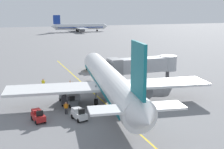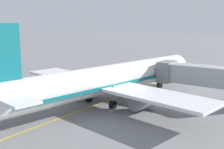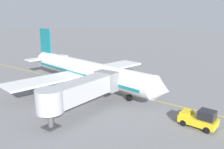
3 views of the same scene
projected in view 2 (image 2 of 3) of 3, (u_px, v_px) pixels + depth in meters
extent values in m
plane|color=slate|center=(99.00, 104.00, 37.75)|extent=(400.00, 400.00, 0.00)
cube|color=gold|center=(99.00, 104.00, 37.75)|extent=(0.24, 80.00, 0.01)
cylinder|color=white|center=(111.00, 79.00, 37.80)|extent=(8.49, 32.19, 3.70)
cube|color=#14707A|center=(111.00, 82.00, 37.89)|extent=(8.14, 29.67, 0.44)
cone|color=white|center=(180.00, 65.00, 49.83)|extent=(3.95, 2.92, 3.63)
cube|color=black|center=(175.00, 62.00, 48.45)|extent=(2.91, 1.51, 0.60)
cube|color=white|center=(106.00, 84.00, 37.23)|extent=(30.44, 9.67, 0.36)
cylinder|color=gray|center=(84.00, 86.00, 41.81)|extent=(2.46, 3.47, 2.00)
cylinder|color=gray|center=(142.00, 101.00, 34.22)|extent=(2.46, 3.47, 2.00)
cube|color=white|center=(3.00, 95.00, 27.35)|extent=(10.28, 4.08, 0.24)
cylinder|color=black|center=(160.00, 85.00, 46.15)|extent=(0.61, 1.16, 1.10)
cylinder|color=gray|center=(160.00, 76.00, 45.86)|extent=(0.24, 0.24, 2.00)
cylinder|color=black|center=(89.00, 98.00, 38.50)|extent=(0.61, 1.16, 1.10)
cylinder|color=gray|center=(89.00, 87.00, 38.21)|extent=(0.24, 0.24, 2.00)
cylinder|color=black|center=(113.00, 105.00, 35.33)|extent=(0.61, 1.16, 1.10)
cylinder|color=gray|center=(113.00, 93.00, 35.04)|extent=(0.24, 0.24, 2.00)
cube|color=#A8AAAF|center=(202.00, 75.00, 39.08)|extent=(11.89, 2.80, 2.60)
cube|color=gray|center=(167.00, 71.00, 42.05)|extent=(2.00, 3.50, 2.99)
cube|color=gold|center=(199.00, 74.00, 53.96)|extent=(2.48, 4.53, 0.90)
cube|color=black|center=(202.00, 68.00, 54.52)|extent=(1.76, 1.95, 1.10)
cube|color=gold|center=(196.00, 72.00, 52.68)|extent=(1.94, 1.22, 0.36)
cylinder|color=black|center=(201.00, 78.00, 52.38)|extent=(0.40, 0.82, 0.80)
cylinder|color=black|center=(191.00, 77.00, 53.55)|extent=(0.40, 0.82, 0.80)
cylinder|color=black|center=(207.00, 76.00, 54.54)|extent=(0.40, 0.82, 0.80)
cylinder|color=black|center=(198.00, 75.00, 55.71)|extent=(0.40, 0.82, 0.80)
cube|color=#B21E1E|center=(28.00, 93.00, 40.77)|extent=(1.65, 2.68, 0.70)
cube|color=#B21E1E|center=(31.00, 88.00, 41.28)|extent=(1.20, 1.22, 0.44)
cube|color=black|center=(24.00, 90.00, 40.04)|extent=(0.86, 0.32, 0.64)
cylinder|color=black|center=(28.00, 89.00, 40.77)|extent=(0.13, 0.27, 0.54)
cylinder|color=black|center=(29.00, 94.00, 41.84)|extent=(0.30, 0.59, 0.56)
cylinder|color=black|center=(35.00, 94.00, 41.39)|extent=(0.30, 0.59, 0.56)
cylinder|color=black|center=(21.00, 96.00, 40.29)|extent=(0.30, 0.59, 0.56)
cylinder|color=black|center=(27.00, 97.00, 39.84)|extent=(0.30, 0.59, 0.56)
cube|color=slate|center=(76.00, 92.00, 41.53)|extent=(1.83, 2.73, 0.70)
cube|color=slate|center=(79.00, 87.00, 42.06)|extent=(1.27, 1.29, 0.44)
cube|color=black|center=(74.00, 88.00, 40.77)|extent=(0.85, 0.38, 0.64)
cylinder|color=black|center=(77.00, 87.00, 41.53)|extent=(0.15, 0.28, 0.54)
cylinder|color=black|center=(76.00, 92.00, 42.59)|extent=(0.34, 0.59, 0.56)
cylinder|color=black|center=(82.00, 93.00, 42.22)|extent=(0.34, 0.59, 0.56)
cylinder|color=black|center=(70.00, 95.00, 40.97)|extent=(0.34, 0.59, 0.56)
cylinder|color=black|center=(77.00, 96.00, 40.61)|extent=(0.34, 0.59, 0.56)
cube|color=silver|center=(45.00, 101.00, 36.99)|extent=(1.72, 2.70, 0.70)
cube|color=silver|center=(48.00, 95.00, 37.51)|extent=(1.23, 1.25, 0.44)
cube|color=black|center=(41.00, 97.00, 36.24)|extent=(0.85, 0.34, 0.64)
cylinder|color=black|center=(45.00, 95.00, 36.98)|extent=(0.14, 0.27, 0.54)
cylinder|color=black|center=(45.00, 101.00, 38.05)|extent=(0.32, 0.59, 0.56)
cylinder|color=black|center=(52.00, 102.00, 37.64)|extent=(0.32, 0.59, 0.56)
cylinder|color=black|center=(37.00, 104.00, 36.47)|extent=(0.32, 0.59, 0.56)
cylinder|color=black|center=(44.00, 105.00, 36.06)|extent=(0.32, 0.59, 0.56)
cube|color=#4C4C51|center=(90.00, 89.00, 44.18)|extent=(2.25, 2.56, 0.12)
cube|color=#999EA3|center=(90.00, 85.00, 44.07)|extent=(2.14, 2.43, 1.10)
cylinder|color=#4C4C51|center=(99.00, 88.00, 44.74)|extent=(0.42, 0.63, 0.07)
cylinder|color=black|center=(94.00, 89.00, 45.04)|extent=(0.29, 0.37, 0.36)
cylinder|color=black|center=(96.00, 91.00, 44.04)|extent=(0.29, 0.37, 0.36)
cylinder|color=black|center=(84.00, 90.00, 44.42)|extent=(0.29, 0.37, 0.36)
cylinder|color=black|center=(86.00, 92.00, 43.41)|extent=(0.29, 0.37, 0.36)
cube|color=#4C4C51|center=(78.00, 92.00, 42.15)|extent=(2.25, 2.56, 0.12)
cube|color=#2D2D33|center=(78.00, 88.00, 42.03)|extent=(2.14, 2.43, 1.10)
cylinder|color=#4C4C51|center=(87.00, 91.00, 42.70)|extent=(0.42, 0.63, 0.07)
cylinder|color=black|center=(82.00, 92.00, 43.01)|extent=(0.29, 0.37, 0.36)
cylinder|color=black|center=(84.00, 94.00, 42.00)|extent=(0.29, 0.37, 0.36)
cylinder|color=black|center=(72.00, 93.00, 42.38)|extent=(0.29, 0.37, 0.36)
cylinder|color=black|center=(74.00, 95.00, 41.38)|extent=(0.29, 0.37, 0.36)
cylinder|color=#232328|center=(54.00, 97.00, 39.68)|extent=(0.15, 0.15, 0.85)
cylinder|color=#232328|center=(54.00, 96.00, 39.83)|extent=(0.15, 0.15, 0.85)
cube|color=orange|center=(54.00, 91.00, 39.62)|extent=(0.43, 0.33, 0.60)
cylinder|color=orange|center=(55.00, 92.00, 39.43)|extent=(0.24, 0.15, 0.57)
cylinder|color=orange|center=(53.00, 91.00, 39.82)|extent=(0.24, 0.15, 0.57)
sphere|color=tan|center=(54.00, 88.00, 39.54)|extent=(0.22, 0.22, 0.22)
cube|color=red|center=(54.00, 88.00, 39.53)|extent=(0.28, 0.15, 0.10)
cylinder|color=#232328|center=(121.00, 88.00, 44.54)|extent=(0.15, 0.15, 0.85)
cylinder|color=#232328|center=(119.00, 88.00, 44.64)|extent=(0.15, 0.15, 0.85)
cube|color=orange|center=(120.00, 84.00, 44.46)|extent=(0.40, 0.27, 0.60)
cylinder|color=orange|center=(121.00, 84.00, 44.34)|extent=(0.23, 0.11, 0.57)
cylinder|color=orange|center=(119.00, 84.00, 44.59)|extent=(0.23, 0.11, 0.57)
sphere|color=#997051|center=(120.00, 81.00, 44.38)|extent=(0.22, 0.22, 0.22)
cube|color=red|center=(120.00, 81.00, 44.37)|extent=(0.27, 0.10, 0.10)
cylinder|color=#232328|center=(110.00, 79.00, 51.87)|extent=(0.15, 0.15, 0.85)
cylinder|color=#232328|center=(110.00, 79.00, 52.02)|extent=(0.15, 0.15, 0.85)
cube|color=yellow|center=(110.00, 75.00, 51.81)|extent=(0.43, 0.33, 0.60)
cylinder|color=yellow|center=(111.00, 75.00, 51.63)|extent=(0.24, 0.15, 0.57)
cylinder|color=yellow|center=(109.00, 75.00, 52.01)|extent=(0.24, 0.15, 0.57)
sphere|color=tan|center=(110.00, 72.00, 51.73)|extent=(0.22, 0.22, 0.22)
cube|color=red|center=(110.00, 72.00, 51.73)|extent=(0.28, 0.15, 0.10)
cube|color=black|center=(138.00, 84.00, 49.62)|extent=(0.36, 0.36, 0.04)
cone|color=orange|center=(138.00, 82.00, 49.57)|extent=(0.30, 0.30, 0.55)
cylinder|color=white|center=(138.00, 82.00, 49.56)|extent=(0.21, 0.21, 0.06)
cube|color=black|center=(140.00, 86.00, 47.92)|extent=(0.36, 0.36, 0.04)
cone|color=orange|center=(140.00, 84.00, 47.87)|extent=(0.30, 0.30, 0.55)
cylinder|color=white|center=(140.00, 84.00, 47.86)|extent=(0.21, 0.21, 0.06)
cube|color=black|center=(141.00, 82.00, 50.68)|extent=(0.36, 0.36, 0.04)
cone|color=orange|center=(141.00, 81.00, 50.62)|extent=(0.30, 0.30, 0.55)
cylinder|color=white|center=(141.00, 81.00, 50.62)|extent=(0.21, 0.21, 0.06)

